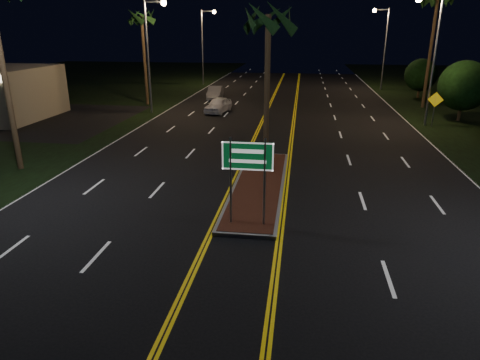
% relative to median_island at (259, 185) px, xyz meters
% --- Properties ---
extents(ground, '(120.00, 120.00, 0.00)m').
position_rel_median_island_xyz_m(ground, '(0.00, -7.00, -0.08)').
color(ground, black).
rests_on(ground, ground).
extents(median_island, '(2.25, 10.25, 0.17)m').
position_rel_median_island_xyz_m(median_island, '(0.00, 0.00, 0.00)').
color(median_island, gray).
rests_on(median_island, ground).
extents(highway_sign, '(1.80, 0.08, 3.20)m').
position_rel_median_island_xyz_m(highway_sign, '(0.00, -4.20, 2.32)').
color(highway_sign, gray).
rests_on(highway_sign, ground).
extents(streetlight_left_mid, '(1.91, 0.44, 9.00)m').
position_rel_median_island_xyz_m(streetlight_left_mid, '(-10.61, 17.00, 5.57)').
color(streetlight_left_mid, gray).
rests_on(streetlight_left_mid, ground).
extents(streetlight_left_far, '(1.91, 0.44, 9.00)m').
position_rel_median_island_xyz_m(streetlight_left_far, '(-10.61, 37.00, 5.57)').
color(streetlight_left_far, gray).
rests_on(streetlight_left_far, ground).
extents(streetlight_right_mid, '(1.91, 0.44, 9.00)m').
position_rel_median_island_xyz_m(streetlight_right_mid, '(10.61, 15.00, 5.57)').
color(streetlight_right_mid, gray).
rests_on(streetlight_right_mid, ground).
extents(streetlight_right_far, '(1.91, 0.44, 9.00)m').
position_rel_median_island_xyz_m(streetlight_right_far, '(10.61, 35.00, 5.57)').
color(streetlight_right_far, gray).
rests_on(streetlight_right_far, ground).
extents(palm_median, '(2.40, 2.40, 8.30)m').
position_rel_median_island_xyz_m(palm_median, '(0.00, 3.50, 7.19)').
color(palm_median, '#382819').
rests_on(palm_median, ground).
extents(palm_left_far, '(2.40, 2.40, 8.80)m').
position_rel_median_island_xyz_m(palm_left_far, '(-12.80, 21.00, 7.66)').
color(palm_left_far, '#382819').
rests_on(palm_left_far, ground).
extents(palm_right_far, '(2.40, 2.40, 10.30)m').
position_rel_median_island_xyz_m(palm_right_far, '(12.80, 23.00, 9.06)').
color(palm_right_far, '#382819').
rests_on(palm_right_far, ground).
extents(shrub_mid, '(3.78, 3.78, 4.62)m').
position_rel_median_island_xyz_m(shrub_mid, '(14.00, 17.00, 2.64)').
color(shrub_mid, '#382819').
rests_on(shrub_mid, ground).
extents(shrub_far, '(3.24, 3.24, 3.96)m').
position_rel_median_island_xyz_m(shrub_far, '(13.80, 29.00, 2.25)').
color(shrub_far, '#382819').
rests_on(shrub_far, ground).
extents(car_near, '(2.65, 4.75, 1.50)m').
position_rel_median_island_xyz_m(car_near, '(-5.33, 17.88, 0.67)').
color(car_near, white).
rests_on(car_near, ground).
extents(car_far, '(2.27, 4.62, 1.49)m').
position_rel_median_island_xyz_m(car_far, '(-7.04, 25.11, 0.66)').
color(car_far, '#9FA0A8').
rests_on(car_far, ground).
extents(warning_sign, '(1.03, 0.32, 2.54)m').
position_rel_median_island_xyz_m(warning_sign, '(11.33, 14.40, 1.58)').
color(warning_sign, gray).
rests_on(warning_sign, ground).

